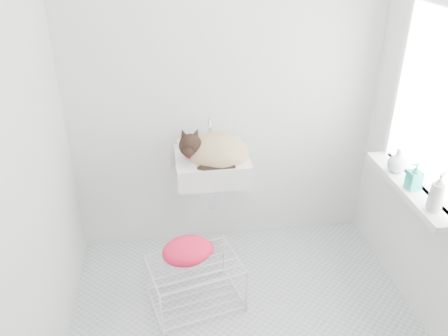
{
  "coord_description": "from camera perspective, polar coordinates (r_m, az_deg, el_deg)",
  "views": [
    {
      "loc": [
        -0.43,
        -2.0,
        2.26
      ],
      "look_at": [
        -0.08,
        0.5,
        0.88
      ],
      "focal_mm": 36.82,
      "sensor_mm": 36.0,
      "label": 1
    }
  ],
  "objects": [
    {
      "name": "floor",
      "position": [
        3.05,
        2.9,
        -19.24
      ],
      "size": [
        2.2,
        2.0,
        0.02
      ],
      "primitive_type": "cube",
      "color": "silver",
      "rests_on": "ground"
    },
    {
      "name": "back_wall",
      "position": [
        3.2,
        0.14,
        10.22
      ],
      "size": [
        2.2,
        0.02,
        2.5
      ],
      "primitive_type": "cube",
      "color": "silver",
      "rests_on": "ground"
    },
    {
      "name": "left_wall",
      "position": [
        2.34,
        -23.77,
        0.49
      ],
      "size": [
        0.02,
        2.0,
        2.5
      ],
      "primitive_type": "cube",
      "color": "silver",
      "rests_on": "ground"
    },
    {
      "name": "window_glass",
      "position": [
        2.82,
        25.21,
        7.07
      ],
      "size": [
        0.01,
        0.8,
        1.0
      ],
      "primitive_type": "cube",
      "color": "white",
      "rests_on": "right_wall"
    },
    {
      "name": "window_frame",
      "position": [
        2.81,
        24.95,
        7.07
      ],
      "size": [
        0.04,
        0.9,
        1.1
      ],
      "primitive_type": "cube",
      "color": "white",
      "rests_on": "right_wall"
    },
    {
      "name": "windowsill",
      "position": [
        2.99,
        21.97,
        -2.19
      ],
      "size": [
        0.16,
        0.88,
        0.04
      ],
      "primitive_type": "cube",
      "color": "white",
      "rests_on": "right_wall"
    },
    {
      "name": "sink",
      "position": [
        3.1,
        -1.53,
        1.56
      ],
      "size": [
        0.49,
        0.43,
        0.2
      ],
      "primitive_type": "cube",
      "color": "white",
      "rests_on": "back_wall"
    },
    {
      "name": "faucet",
      "position": [
        3.2,
        -1.93,
        5.24
      ],
      "size": [
        0.18,
        0.12,
        0.18
      ],
      "primitive_type": null,
      "color": "silver",
      "rests_on": "sink"
    },
    {
      "name": "cat",
      "position": [
        3.06,
        -1.27,
        2.1
      ],
      "size": [
        0.5,
        0.44,
        0.28
      ],
      "rotation": [
        0.0,
        0.0,
        -0.24
      ],
      "color": "tan",
      "rests_on": "sink"
    },
    {
      "name": "wire_rack",
      "position": [
        3.1,
        -3.58,
        -14.29
      ],
      "size": [
        0.63,
        0.51,
        0.33
      ],
      "primitive_type": "cube",
      "rotation": [
        0.0,
        0.0,
        0.24
      ],
      "color": "white",
      "rests_on": "floor"
    },
    {
      "name": "towel",
      "position": [
        2.99,
        -4.58,
        -10.77
      ],
      "size": [
        0.37,
        0.31,
        0.13
      ],
      "primitive_type": "ellipsoid",
      "rotation": [
        0.0,
        0.0,
        0.27
      ],
      "color": "#FF3200",
      "rests_on": "wire_rack"
    },
    {
      "name": "bottle_a",
      "position": [
        2.78,
        24.48,
        -4.74
      ],
      "size": [
        0.1,
        0.1,
        0.19
      ],
      "primitive_type": "imported",
      "rotation": [
        0.0,
        0.0,
        1.96
      ],
      "color": "silver",
      "rests_on": "windowsill"
    },
    {
      "name": "bottle_b",
      "position": [
        2.94,
        22.3,
        -2.35
      ],
      "size": [
        0.08,
        0.08,
        0.17
      ],
      "primitive_type": "imported",
      "rotation": [
        0.0,
        0.0,
        4.8
      ],
      "color": "#16A790",
      "rests_on": "windowsill"
    },
    {
      "name": "bottle_c",
      "position": [
        3.1,
        20.51,
        -0.38
      ],
      "size": [
        0.15,
        0.15,
        0.15
      ],
      "primitive_type": "imported",
      "rotation": [
        0.0,
        0.0,
        4.35
      ],
      "color": "silver",
      "rests_on": "windowsill"
    }
  ]
}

